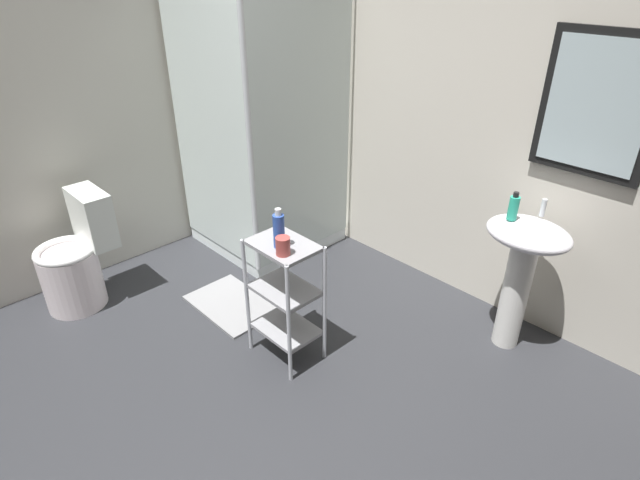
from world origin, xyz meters
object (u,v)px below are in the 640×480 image
object	(u,v)px
toilet	(77,261)
rinse_cup	(283,246)
pedestal_sink	(522,260)
hand_soap_bottle	(513,207)
shower_stall	(264,193)
bath_mat	(232,304)
storage_cart	(285,292)
shampoo_bottle_blue	(279,230)

from	to	relation	value
toilet	rinse_cup	xyz separation A→B (m)	(1.42, 0.57, 0.47)
pedestal_sink	hand_soap_bottle	world-z (taller)	hand_soap_bottle
hand_soap_bottle	rinse_cup	world-z (taller)	hand_soap_bottle
shower_stall	rinse_cup	world-z (taller)	shower_stall
shower_stall	bath_mat	size ratio (longest dim) A/B	3.33
storage_cart	shower_stall	bearing A→B (deg)	146.65
shower_stall	bath_mat	bearing A→B (deg)	-55.17
pedestal_sink	shampoo_bottle_blue	bearing A→B (deg)	-128.36
shower_stall	storage_cart	xyz separation A→B (m)	(1.08, -0.71, -0.03)
bath_mat	toilet	bearing A→B (deg)	-137.20
shower_stall	toilet	size ratio (longest dim) A/B	2.63
pedestal_sink	storage_cart	size ratio (longest dim) A/B	1.09
shower_stall	shampoo_bottle_blue	size ratio (longest dim) A/B	9.25
toilet	storage_cart	world-z (taller)	toilet
hand_soap_bottle	toilet	bearing A→B (deg)	-142.10
shower_stall	bath_mat	xyz separation A→B (m)	(0.47, -0.67, -0.45)
shower_stall	storage_cart	bearing A→B (deg)	-33.35
shower_stall	toilet	xyz separation A→B (m)	(-0.26, -1.35, -0.15)
storage_cart	hand_soap_bottle	size ratio (longest dim) A/B	4.70
toilet	bath_mat	size ratio (longest dim) A/B	1.27
toilet	hand_soap_bottle	distance (m)	2.70
storage_cart	bath_mat	distance (m)	0.74
pedestal_sink	bath_mat	distance (m)	1.84
toilet	rinse_cup	distance (m)	1.61
pedestal_sink	hand_soap_bottle	size ratio (longest dim) A/B	5.14
shower_stall	shampoo_bottle_blue	distance (m)	1.37
hand_soap_bottle	pedestal_sink	bearing A→B (deg)	19.55
shower_stall	pedestal_sink	size ratio (longest dim) A/B	2.47
shampoo_bottle_blue	storage_cart	bearing A→B (deg)	110.08
rinse_cup	bath_mat	distance (m)	1.05
pedestal_sink	rinse_cup	xyz separation A→B (m)	(-0.76, -1.09, 0.21)
pedestal_sink	storage_cart	world-z (taller)	pedestal_sink
pedestal_sink	shampoo_bottle_blue	size ratio (longest dim) A/B	3.74
hand_soap_bottle	bath_mat	world-z (taller)	hand_soap_bottle
rinse_cup	bath_mat	xyz separation A→B (m)	(-0.69, 0.10, -0.78)
storage_cart	bath_mat	world-z (taller)	storage_cart
storage_cart	bath_mat	size ratio (longest dim) A/B	1.23
shower_stall	pedestal_sink	distance (m)	1.95
shower_stall	shampoo_bottle_blue	world-z (taller)	shower_stall
storage_cart	hand_soap_bottle	bearing A→B (deg)	52.75
toilet	shower_stall	bearing A→B (deg)	78.97
rinse_cup	storage_cart	bearing A→B (deg)	140.44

